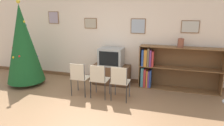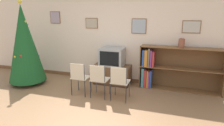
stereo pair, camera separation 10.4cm
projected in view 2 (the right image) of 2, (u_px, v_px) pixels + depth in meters
The scene contains 10 objects.
ground_plane at pixel (76, 121), 3.77m from camera, with size 24.00×24.00×0.00m, color #936B47.
wall_back at pixel (115, 35), 5.67m from camera, with size 8.92×0.11×2.70m.
christmas_tree at pixel (24, 44), 5.45m from camera, with size 1.00×1.00×2.30m.
tv_console at pixel (112, 74), 5.65m from camera, with size 1.04×0.51×0.54m.
television at pixel (112, 57), 5.51m from camera, with size 0.65×0.49×0.49m.
folding_chair_left at pixel (79, 77), 4.83m from camera, with size 0.40×0.40×0.82m.
folding_chair_center at pixel (99, 79), 4.68m from camera, with size 0.40×0.40×0.82m.
folding_chair_right at pixel (119, 81), 4.53m from camera, with size 0.40×0.40×0.82m.
bookshelf at pixel (167, 68), 5.22m from camera, with size 2.04×0.36×1.14m.
vase at pixel (182, 43), 4.91m from camera, with size 0.15×0.15×0.23m.
Camera 2 is at (1.68, -2.98, 2.03)m, focal length 32.00 mm.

